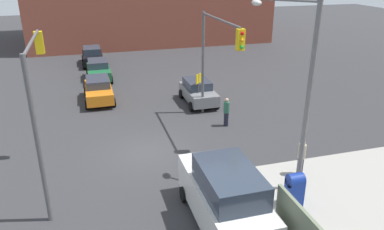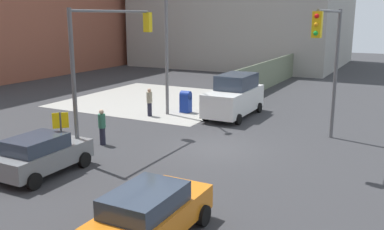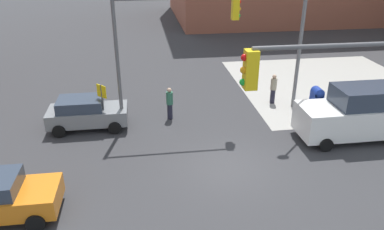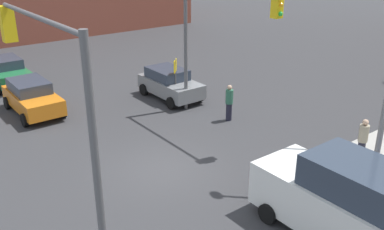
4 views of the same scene
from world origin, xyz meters
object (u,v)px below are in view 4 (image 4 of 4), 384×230
(traffic_signal_nw_corner, at_px, (217,24))
(van_white_delivery, at_px, (348,204))
(traffic_signal_se_corner, at_px, (53,94))
(hatchback_green, at_px, (7,71))
(pedestrian_crossing, at_px, (363,140))
(street_lamp_corner, at_px, (384,51))
(pedestrian_waiting, at_px, (229,102))
(sedan_orange, at_px, (32,97))
(coupe_gray, at_px, (170,83))

(traffic_signal_nw_corner, height_order, van_white_delivery, traffic_signal_nw_corner)
(traffic_signal_nw_corner, relative_size, traffic_signal_se_corner, 1.00)
(hatchback_green, distance_m, pedestrian_crossing, 19.91)
(traffic_signal_nw_corner, xyz_separation_m, street_lamp_corner, (7.12, 1.04, 0.04))
(traffic_signal_se_corner, height_order, pedestrian_waiting, traffic_signal_se_corner)
(sedan_orange, height_order, pedestrian_crossing, pedestrian_crossing)
(traffic_signal_nw_corner, bearing_deg, pedestrian_waiting, 75.74)
(pedestrian_waiting, bearing_deg, sedan_orange, 23.55)
(traffic_signal_nw_corner, height_order, traffic_signal_se_corner, same)
(traffic_signal_nw_corner, xyz_separation_m, pedestrian_crossing, (6.38, 2.00, -3.74))
(traffic_signal_nw_corner, distance_m, traffic_signal_se_corner, 10.09)
(traffic_signal_se_corner, bearing_deg, pedestrian_waiting, 114.30)
(street_lamp_corner, distance_m, coupe_gray, 11.91)
(street_lamp_corner, bearing_deg, coupe_gray, -175.95)
(street_lamp_corner, xyz_separation_m, van_white_delivery, (1.75, -3.74, -3.42))
(van_white_delivery, xyz_separation_m, pedestrian_waiting, (-8.69, 3.40, -0.36))
(traffic_signal_nw_corner, bearing_deg, pedestrian_crossing, 17.41)
(traffic_signal_se_corner, height_order, hatchback_green, traffic_signal_se_corner)
(coupe_gray, relative_size, pedestrian_waiting, 2.23)
(traffic_signal_nw_corner, relative_size, hatchback_green, 1.63)
(pedestrian_crossing, bearing_deg, hatchback_green, -121.36)
(sedan_orange, xyz_separation_m, pedestrian_waiting, (6.66, 7.12, 0.08))
(sedan_orange, bearing_deg, street_lamp_corner, 28.75)
(hatchback_green, distance_m, van_white_delivery, 20.95)
(traffic_signal_se_corner, relative_size, sedan_orange, 1.56)
(van_white_delivery, bearing_deg, sedan_orange, -166.36)
(coupe_gray, bearing_deg, traffic_signal_se_corner, -46.81)
(street_lamp_corner, bearing_deg, traffic_signal_se_corner, -104.32)
(van_white_delivery, bearing_deg, coupe_gray, 167.24)
(coupe_gray, distance_m, van_white_delivery, 13.32)
(traffic_signal_nw_corner, bearing_deg, traffic_signal_se_corner, -63.15)
(street_lamp_corner, xyz_separation_m, coupe_gray, (-11.24, -0.80, -3.86))
(traffic_signal_nw_corner, relative_size, street_lamp_corner, 0.81)
(coupe_gray, height_order, pedestrian_crossing, pedestrian_crossing)
(traffic_signal_nw_corner, relative_size, van_white_delivery, 1.20)
(sedan_orange, height_order, van_white_delivery, van_white_delivery)
(street_lamp_corner, height_order, coupe_gray, street_lamp_corner)
(traffic_signal_se_corner, relative_size, pedestrian_crossing, 3.66)
(sedan_orange, relative_size, van_white_delivery, 0.77)
(coupe_gray, distance_m, hatchback_green, 9.98)
(hatchback_green, height_order, pedestrian_crossing, pedestrian_crossing)
(coupe_gray, relative_size, van_white_delivery, 0.73)
(street_lamp_corner, distance_m, van_white_delivery, 5.36)
(van_white_delivery, bearing_deg, street_lamp_corner, 115.03)
(street_lamp_corner, distance_m, hatchback_green, 20.59)
(pedestrian_crossing, bearing_deg, traffic_signal_se_corner, -64.88)
(traffic_signal_se_corner, bearing_deg, pedestrian_crossing, 80.60)
(hatchback_green, height_order, van_white_delivery, van_white_delivery)
(traffic_signal_se_corner, bearing_deg, van_white_delivery, 55.64)
(traffic_signal_nw_corner, distance_m, street_lamp_corner, 7.19)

